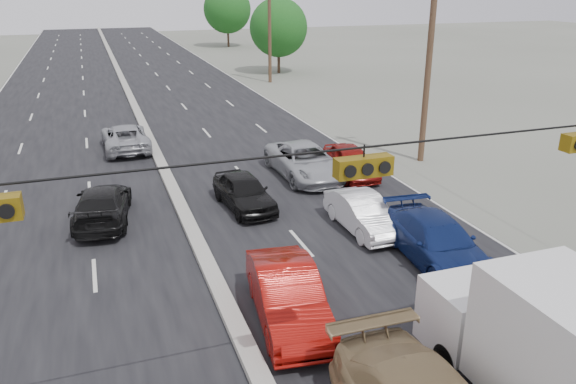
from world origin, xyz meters
The scene contains 16 objects.
road_surface centered at (0.00, 30.00, 0.00)m, with size 20.00×160.00×0.02m, color black.
center_median centered at (0.00, 30.00, 0.10)m, with size 0.50×160.00×0.20m, color gray.
utility_pole_right_b centered at (12.50, 15.00, 5.11)m, with size 1.60×0.30×10.00m.
utility_pole_right_c centered at (12.50, 40.00, 5.11)m, with size 1.60×0.30×10.00m.
traffic_signals centered at (1.40, 0.00, 5.49)m, with size 25.00×0.30×0.54m.
tree_right_mid centered at (15.00, 45.00, 4.34)m, with size 5.60×5.60×7.14m.
tree_right_far centered at (16.00, 70.00, 4.96)m, with size 6.40×6.40×8.16m.
box_truck centered at (5.05, -1.87, 1.67)m, with size 2.31×6.44×3.26m.
red_sedan centered at (1.40, 3.70, 0.75)m, with size 1.59×4.57×1.51m, color #910D08.
queue_car_a centered at (2.41, 11.79, 0.69)m, with size 1.62×4.03×1.37m, color black.
queue_car_b centered at (5.88, 8.30, 0.65)m, with size 1.38×3.95×1.30m, color silver.
queue_car_c centered at (6.07, 14.57, 0.75)m, with size 2.48×5.37×1.49m, color #9FA2A6.
queue_car_d centered at (7.00, 5.27, 0.72)m, with size 2.02×4.97×1.44m, color navy.
queue_car_e centered at (8.11, 14.01, 0.70)m, with size 1.66×4.12×1.40m, color maroon.
oncoming_near centered at (-2.93, 12.26, 0.68)m, with size 1.90×4.69×1.36m, color black.
oncoming_far centered at (-1.40, 21.90, 0.69)m, with size 2.28×4.94×1.37m, color #999BA0.
Camera 1 is at (-2.85, -8.37, 8.48)m, focal length 35.00 mm.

